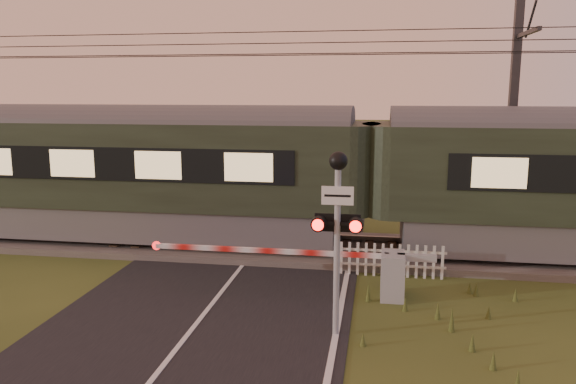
% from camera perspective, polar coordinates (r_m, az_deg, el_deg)
% --- Properties ---
extents(ground, '(160.00, 160.00, 0.00)m').
position_cam_1_polar(ground, '(10.59, -11.15, -15.33)').
color(ground, '#344119').
rests_on(ground, ground).
extents(road, '(6.00, 140.00, 0.03)m').
position_cam_1_polar(road, '(10.39, -11.52, -15.82)').
color(road, black).
rests_on(road, ground).
extents(track_bed, '(140.00, 3.40, 0.39)m').
position_cam_1_polar(track_bed, '(16.42, -3.24, -5.55)').
color(track_bed, '#47423D').
rests_on(track_bed, ground).
extents(overhead_wires, '(120.00, 0.62, 0.62)m').
position_cam_1_polar(overhead_wires, '(15.84, -3.46, 14.55)').
color(overhead_wires, black).
rests_on(overhead_wires, ground).
extents(train, '(40.93, 2.82, 3.81)m').
position_cam_1_polar(train, '(15.59, 8.35, 1.50)').
color(train, slate).
rests_on(train, ground).
extents(boom_gate, '(6.51, 0.79, 1.05)m').
position_cam_1_polar(boom_gate, '(12.71, 9.14, -8.03)').
color(boom_gate, gray).
rests_on(boom_gate, ground).
extents(crossing_signal, '(0.88, 0.36, 3.47)m').
position_cam_1_polar(crossing_signal, '(10.20, 5.05, -1.95)').
color(crossing_signal, gray).
rests_on(crossing_signal, ground).
extents(picket_fence, '(2.66, 0.07, 0.84)m').
position_cam_1_polar(picket_fence, '(14.14, 10.43, -6.83)').
color(picket_fence, silver).
rests_on(picket_fence, ground).
extents(catenary_mast, '(0.24, 2.47, 7.60)m').
position_cam_1_polar(catenary_mast, '(18.08, 21.88, 7.64)').
color(catenary_mast, '#2D2D30').
rests_on(catenary_mast, ground).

